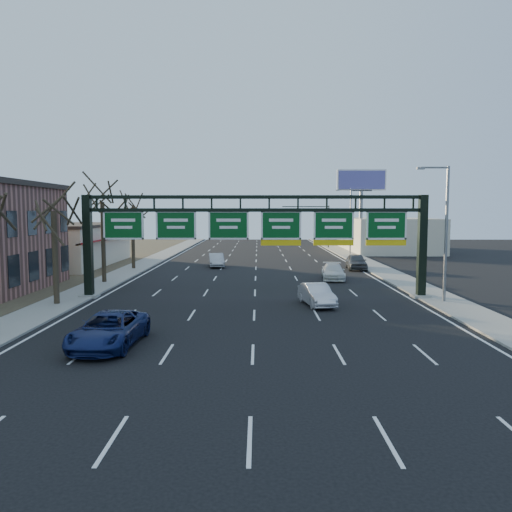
{
  "coord_description": "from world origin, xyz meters",
  "views": [
    {
      "loc": [
        0.22,
        -26.79,
        6.08
      ],
      "look_at": [
        0.1,
        5.1,
        3.2
      ],
      "focal_mm": 35.0,
      "sensor_mm": 36.0,
      "label": 1
    }
  ],
  "objects_px": {
    "car_silver_sedan": "(317,295)",
    "car_white_wagon": "(333,272)",
    "sign_gantry": "(257,232)",
    "car_blue_suv": "(109,330)"
  },
  "relations": [
    {
      "from": "car_blue_suv",
      "to": "sign_gantry",
      "type": "bearing_deg",
      "value": 65.51
    },
    {
      "from": "sign_gantry",
      "to": "car_blue_suv",
      "type": "relative_size",
      "value": 4.49
    },
    {
      "from": "car_blue_suv",
      "to": "car_silver_sedan",
      "type": "distance_m",
      "value": 14.39
    },
    {
      "from": "car_silver_sedan",
      "to": "car_white_wagon",
      "type": "height_order",
      "value": "car_silver_sedan"
    },
    {
      "from": "sign_gantry",
      "to": "car_blue_suv",
      "type": "xyz_separation_m",
      "value": [
        -6.64,
        -12.8,
        -3.87
      ]
    },
    {
      "from": "sign_gantry",
      "to": "car_white_wagon",
      "type": "relative_size",
      "value": 5.15
    },
    {
      "from": "car_blue_suv",
      "to": "car_silver_sedan",
      "type": "xyz_separation_m",
      "value": [
        10.49,
        9.85,
        -0.07
      ]
    },
    {
      "from": "sign_gantry",
      "to": "car_white_wagon",
      "type": "xyz_separation_m",
      "value": [
        6.77,
        9.33,
        -3.94
      ]
    },
    {
      "from": "car_silver_sedan",
      "to": "car_white_wagon",
      "type": "bearing_deg",
      "value": 65.93
    },
    {
      "from": "car_silver_sedan",
      "to": "car_white_wagon",
      "type": "xyz_separation_m",
      "value": [
        2.92,
        12.28,
        -0.0
      ]
    }
  ]
}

